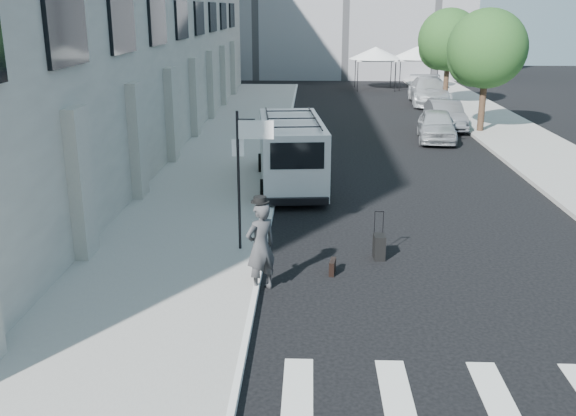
# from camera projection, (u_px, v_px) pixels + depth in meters

# --- Properties ---
(ground) EXTENTS (120.00, 120.00, 0.00)m
(ground) POSITION_uv_depth(u_px,v_px,m) (349.00, 312.00, 13.21)
(ground) COLOR black
(ground) RESTS_ON ground
(sidewalk_left) EXTENTS (4.50, 48.00, 0.15)m
(sidewalk_left) POSITION_uv_depth(u_px,v_px,m) (234.00, 147.00, 28.60)
(sidewalk_left) COLOR gray
(sidewalk_left) RESTS_ON ground
(sidewalk_right) EXTENTS (4.00, 56.00, 0.15)m
(sidewalk_right) POSITION_uv_depth(u_px,v_px,m) (508.00, 132.00, 31.96)
(sidewalk_right) COLOR gray
(sidewalk_right) RESTS_ON ground
(building_left) EXTENTS (10.00, 44.00, 12.00)m
(building_left) POSITION_uv_depth(u_px,v_px,m) (77.00, 8.00, 28.99)
(building_left) COLOR gray
(building_left) RESTS_ON ground
(sign_pole) EXTENTS (1.03, 0.07, 3.50)m
(sign_pole) POSITION_uv_depth(u_px,v_px,m) (248.00, 152.00, 15.56)
(sign_pole) COLOR black
(sign_pole) RESTS_ON sidewalk_left
(tree_near) EXTENTS (3.80, 3.83, 6.03)m
(tree_near) POSITION_uv_depth(u_px,v_px,m) (484.00, 52.00, 30.99)
(tree_near) COLOR black
(tree_near) RESTS_ON ground
(tree_far) EXTENTS (3.80, 3.83, 6.03)m
(tree_far) POSITION_uv_depth(u_px,v_px,m) (447.00, 42.00, 39.58)
(tree_far) COLOR black
(tree_far) RESTS_ON ground
(tent_left) EXTENTS (4.00, 4.00, 3.20)m
(tent_left) POSITION_uv_depth(u_px,v_px,m) (376.00, 53.00, 48.51)
(tent_left) COLOR black
(tent_left) RESTS_ON ground
(tent_right) EXTENTS (4.00, 4.00, 3.20)m
(tent_right) POSITION_uv_depth(u_px,v_px,m) (417.00, 53.00, 48.88)
(tent_right) COLOR black
(tent_right) RESTS_ON ground
(businessman) EXTENTS (0.88, 0.85, 2.04)m
(businessman) POSITION_uv_depth(u_px,v_px,m) (261.00, 247.00, 13.96)
(businessman) COLOR #363639
(businessman) RESTS_ON ground
(briefcase) EXTENTS (0.18, 0.45, 0.34)m
(briefcase) POSITION_uv_depth(u_px,v_px,m) (333.00, 267.00, 15.08)
(briefcase) COLOR black
(briefcase) RESTS_ON ground
(suitcase) EXTENTS (0.29, 0.44, 1.19)m
(suitcase) POSITION_uv_depth(u_px,v_px,m) (379.00, 247.00, 15.95)
(suitcase) COLOR black
(suitcase) RESTS_ON ground
(cargo_van) EXTENTS (2.66, 6.40, 2.35)m
(cargo_van) POSITION_uv_depth(u_px,v_px,m) (291.00, 152.00, 22.27)
(cargo_van) COLOR silver
(cargo_van) RESTS_ON ground
(parked_car_a) EXTENTS (2.21, 4.43, 1.45)m
(parked_car_a) POSITION_uv_depth(u_px,v_px,m) (437.00, 125.00, 30.11)
(parked_car_a) COLOR #A3A7AB
(parked_car_a) RESTS_ON ground
(parked_car_b) EXTENTS (1.55, 4.38, 1.44)m
(parked_car_b) POSITION_uv_depth(u_px,v_px,m) (445.00, 115.00, 33.00)
(parked_car_b) COLOR #585A5F
(parked_car_b) RESTS_ON ground
(parked_car_c) EXTENTS (2.69, 5.98, 1.70)m
(parked_car_c) POSITION_uv_depth(u_px,v_px,m) (429.00, 91.00, 41.52)
(parked_car_c) COLOR #B5B9BE
(parked_car_c) RESTS_ON ground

